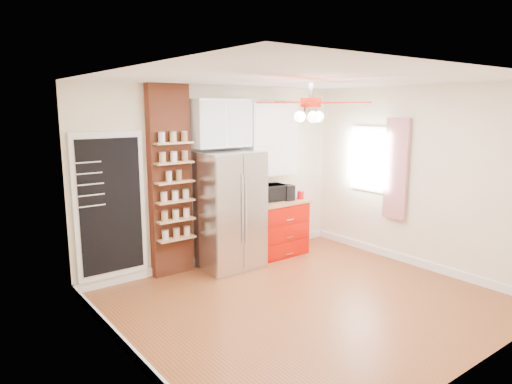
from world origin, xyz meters
TOP-DOWN VIEW (x-y plane):
  - floor at (0.00, 0.00)m, footprint 4.50×4.50m
  - ceiling at (0.00, 0.00)m, footprint 4.50×4.50m
  - wall_back at (0.00, 2.00)m, footprint 4.50×0.02m
  - wall_front at (0.00, -2.00)m, footprint 4.50×0.02m
  - wall_left at (-2.25, 0.00)m, footprint 0.02×4.00m
  - wall_right at (2.25, 0.00)m, footprint 0.02×4.00m
  - chalkboard at (-1.70, 1.96)m, footprint 0.95×0.05m
  - brick_pillar at (-0.85, 1.92)m, footprint 0.60×0.16m
  - fridge at (-0.05, 1.63)m, footprint 0.90×0.70m
  - upper_glass_cabinet at (-0.05, 1.82)m, footprint 0.90×0.35m
  - red_cabinet at (0.92, 1.68)m, footprint 0.94×0.64m
  - upper_shelf_unit at (0.92, 1.85)m, footprint 0.90×0.30m
  - window at (2.23, 0.90)m, footprint 0.04×0.75m
  - curtain at (2.18, 0.35)m, footprint 0.06×0.40m
  - ceiling_fan at (0.00, 0.00)m, footprint 1.40×1.40m
  - toaster_oven at (0.80, 1.72)m, footprint 0.51×0.38m
  - coffee_maker at (1.07, 1.59)m, footprint 0.18×0.22m
  - canister_left at (1.29, 1.52)m, footprint 0.11×0.11m
  - canister_right at (1.29, 1.73)m, footprint 0.10×0.10m
  - pantry_jar_oats at (-0.94, 1.77)m, footprint 0.09×0.09m
  - pantry_jar_beans at (-0.80, 1.75)m, footprint 0.09×0.09m

SIDE VIEW (x-z plane):
  - floor at x=0.00m, z-range 0.00..0.00m
  - red_cabinet at x=0.92m, z-range 0.00..0.90m
  - fridge at x=-0.05m, z-range 0.00..1.75m
  - canister_left at x=1.29m, z-range 0.90..1.03m
  - canister_right at x=1.29m, z-range 0.90..1.05m
  - coffee_maker at x=1.07m, z-range 0.90..1.15m
  - toaster_oven at x=0.80m, z-range 0.90..1.16m
  - chalkboard at x=-1.70m, z-range 0.12..2.08m
  - wall_back at x=0.00m, z-range 0.00..2.70m
  - wall_front at x=0.00m, z-range 0.00..2.70m
  - wall_left at x=-2.25m, z-range 0.00..2.70m
  - wall_right at x=2.25m, z-range 0.00..2.70m
  - brick_pillar at x=-0.85m, z-range 0.00..2.70m
  - pantry_jar_oats at x=-0.94m, z-range 1.37..1.51m
  - pantry_jar_beans at x=-0.80m, z-range 1.37..1.51m
  - curtain at x=2.18m, z-range 0.67..2.23m
  - window at x=2.23m, z-range 1.02..2.08m
  - upper_shelf_unit at x=0.92m, z-range 1.30..2.45m
  - upper_glass_cabinet at x=-0.05m, z-range 1.80..2.50m
  - ceiling_fan at x=0.00m, z-range 2.20..2.65m
  - ceiling at x=0.00m, z-range 2.70..2.70m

